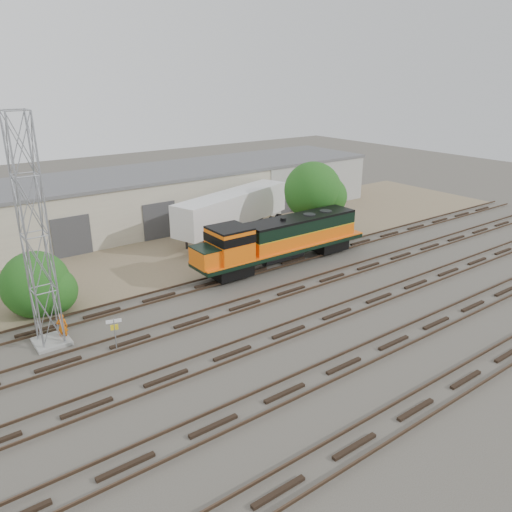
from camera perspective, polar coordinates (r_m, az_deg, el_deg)
ground at (r=31.98m, az=0.27°, el=-6.71°), size 140.00×140.00×0.00m
dirt_strip at (r=43.98m, az=-11.47°, el=0.56°), size 80.00×16.00×0.02m
tracks at (r=29.87m, az=3.75°, el=-8.66°), size 80.00×20.40×0.28m
warehouse at (r=50.34m, az=-15.56°, el=5.85°), size 58.40×10.40×5.30m
locomotive at (r=39.28m, az=2.77°, el=1.92°), size 15.60×2.74×3.75m
signal_tower at (r=28.75m, az=-23.90°, el=1.79°), size 1.89×1.89×12.80m
sign_post at (r=28.40m, az=-15.86°, el=-8.02°), size 0.81×0.25×2.02m
worker at (r=30.92m, az=-21.27°, el=-7.53°), size 0.67×0.53×1.62m
semi_trailer at (r=46.64m, az=-2.42°, el=5.45°), size 13.80×6.78×4.19m
dumpster_blue at (r=58.78m, az=7.52°, el=6.49°), size 2.03×1.97×1.50m
dumpster_red at (r=56.16m, az=5.34°, el=5.88°), size 1.66×1.57×1.40m
tree_mid at (r=34.48m, az=-23.42°, el=-3.17°), size 4.50×4.28×4.28m
tree_east at (r=45.98m, az=6.92°, el=7.26°), size 5.49×5.23×7.06m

